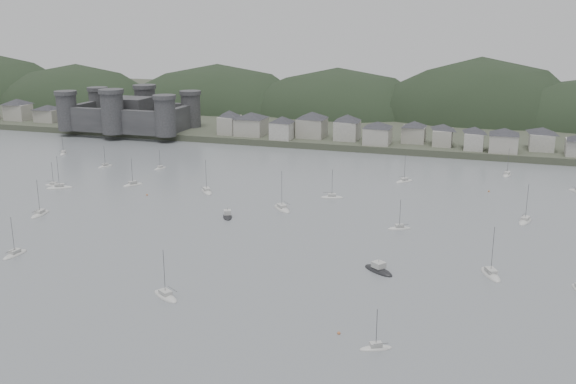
% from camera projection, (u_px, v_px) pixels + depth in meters
% --- Properties ---
extents(ground, '(900.00, 900.00, 0.00)m').
position_uv_depth(ground, '(180.00, 307.00, 138.70)').
color(ground, slate).
rests_on(ground, ground).
extents(far_shore_land, '(900.00, 250.00, 3.00)m').
position_uv_depth(far_shore_land, '(395.00, 111.00, 409.11)').
color(far_shore_land, '#383D2D').
rests_on(far_shore_land, ground).
extents(forested_ridge, '(851.55, 103.94, 102.57)m').
position_uv_depth(forested_ridge, '(396.00, 139.00, 387.55)').
color(forested_ridge, black).
rests_on(forested_ridge, ground).
extents(castle, '(66.00, 43.00, 20.00)m').
position_uv_depth(castle, '(130.00, 113.00, 336.41)').
color(castle, '#333335').
rests_on(castle, far_shore_land).
extents(waterfront_town, '(451.48, 28.46, 12.92)m').
position_uv_depth(waterfront_town, '(470.00, 134.00, 289.73)').
color(waterfront_town, '#A09F93').
rests_on(waterfront_town, far_shore_land).
extents(sailboat_lead, '(8.86, 6.94, 11.88)m').
position_uv_depth(sailboat_lead, '(166.00, 296.00, 143.67)').
color(sailboat_lead, beige).
rests_on(sailboat_lead, ground).
extents(moored_fleet, '(235.73, 159.71, 13.60)m').
position_uv_depth(moored_fleet, '(259.00, 208.00, 209.31)').
color(moored_fleet, beige).
rests_on(moored_fleet, ground).
extents(motor_launch_near, '(9.31, 8.17, 4.17)m').
position_uv_depth(motor_launch_near, '(378.00, 270.00, 158.04)').
color(motor_launch_near, black).
rests_on(motor_launch_near, ground).
extents(motor_launch_far, '(5.77, 8.05, 3.83)m').
position_uv_depth(motor_launch_far, '(228.00, 216.00, 200.36)').
color(motor_launch_far, black).
rests_on(motor_launch_far, ground).
extents(mooring_buoys, '(178.32, 120.05, 0.70)m').
position_uv_depth(mooring_buoys, '(286.00, 235.00, 183.56)').
color(mooring_buoys, '#BA6C3E').
rests_on(mooring_buoys, ground).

